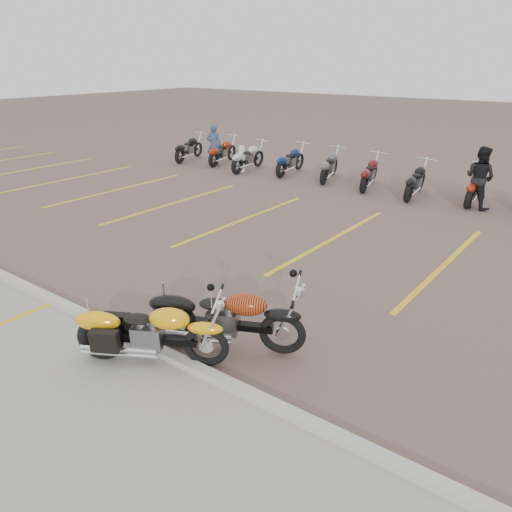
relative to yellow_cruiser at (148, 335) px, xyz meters
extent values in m
plane|color=brown|center=(-0.48, 2.21, -0.46)|extent=(100.00, 100.00, 0.00)
cube|color=#ADAAA3|center=(-0.48, 0.21, -0.40)|extent=(60.00, 0.18, 0.12)
torus|color=black|center=(0.73, 0.41, -0.13)|extent=(0.62, 0.42, 0.65)
torus|color=black|center=(-0.62, -0.35, -0.13)|extent=(0.68, 0.49, 0.69)
cube|color=black|center=(0.05, 0.03, -0.07)|extent=(1.19, 0.75, 0.10)
cube|color=slate|center=(0.01, 0.01, -0.01)|extent=(0.51, 0.47, 0.34)
ellipsoid|color=#EDA20C|center=(0.30, 0.17, 0.29)|extent=(0.66, 0.57, 0.30)
ellipsoid|color=black|center=(-0.10, -0.06, 0.25)|extent=(0.47, 0.42, 0.12)
torus|color=black|center=(1.40, 1.32, -0.11)|extent=(0.68, 0.41, 0.69)
torus|color=black|center=(-0.09, 0.60, -0.11)|extent=(0.74, 0.48, 0.74)
cube|color=black|center=(0.66, 0.96, -0.05)|extent=(1.31, 0.72, 0.11)
cube|color=slate|center=(0.61, 0.94, 0.02)|extent=(0.54, 0.48, 0.36)
ellipsoid|color=black|center=(0.93, 1.09, 0.34)|extent=(0.71, 0.58, 0.32)
ellipsoid|color=black|center=(0.48, 0.88, 0.29)|extent=(0.50, 0.43, 0.13)
imported|color=navy|center=(-8.70, 11.21, 0.36)|extent=(0.71, 0.61, 1.64)
imported|color=black|center=(1.53, 11.15, 0.44)|extent=(1.04, 0.92, 1.80)
cube|color=silver|center=(-7.03, 10.91, 0.04)|extent=(0.17, 0.17, 1.00)
camera|label=1|loc=(4.92, -3.98, 3.64)|focal=35.00mm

